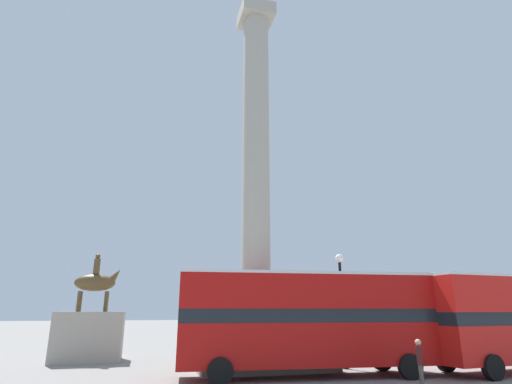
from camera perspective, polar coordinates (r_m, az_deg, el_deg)
The scene contains 6 objects.
ground_plane at distance 21.99m, azimuth -0.00°, elevation -23.61°, with size 200.00×200.00×0.00m, color gray.
monument_column at distance 22.12m, azimuth -0.00°, elevation -7.04°, with size 6.39×6.39×22.91m.
bus_b at distance 18.40m, azimuth 7.43°, elevation -17.43°, with size 11.31×3.68×4.31m.
equestrian_statue at distance 25.33m, azimuth -22.66°, elevation -17.83°, with size 3.60×2.59×5.89m.
street_lamp at distance 21.28m, azimuth 12.17°, elevation -15.02°, with size 0.43×0.43×5.51m.
pedestrian_near_lamp at distance 16.89m, azimuth 22.37°, elevation -21.40°, with size 0.42×0.46×1.69m.
Camera 1 is at (-5.77, -21.05, 2.72)m, focal length 28.00 mm.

